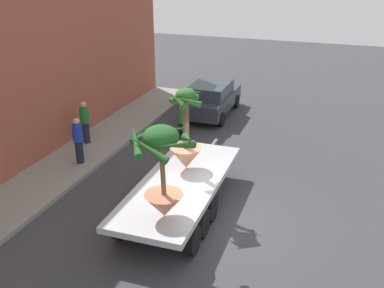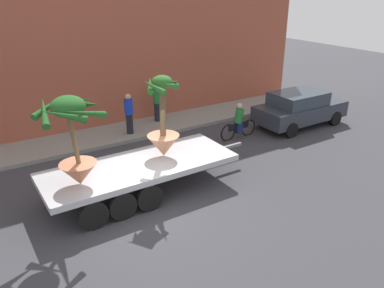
{
  "view_description": "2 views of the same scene",
  "coord_description": "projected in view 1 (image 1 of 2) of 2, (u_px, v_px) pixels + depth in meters",
  "views": [
    {
      "loc": [
        -10.49,
        -3.09,
        7.13
      ],
      "look_at": [
        1.4,
        1.19,
        1.72
      ],
      "focal_mm": 41.66,
      "sensor_mm": 36.0,
      "label": 1
    },
    {
      "loc": [
        -3.83,
        -8.49,
        6.03
      ],
      "look_at": [
        2.14,
        1.13,
        1.23
      ],
      "focal_mm": 35.82,
      "sensor_mm": 36.0,
      "label": 2
    }
  ],
  "objects": [
    {
      "name": "flatbed_trailer",
      "position": [
        177.0,
        192.0,
        12.93
      ],
      "size": [
        6.87,
        2.34,
        0.98
      ],
      "color": "#B7BABF",
      "rests_on": "ground"
    },
    {
      "name": "cyclist",
      "position": [
        182.0,
        123.0,
        18.47
      ],
      "size": [
        1.84,
        0.35,
        1.54
      ],
      "color": "black",
      "rests_on": "ground"
    },
    {
      "name": "sidewalk",
      "position": [
        38.0,
        186.0,
        14.7
      ],
      "size": [
        24.0,
        2.2,
        0.15
      ],
      "primitive_type": "cube",
      "color": "gray",
      "rests_on": "ground"
    },
    {
      "name": "potted_palm_middle",
      "position": [
        163.0,
        171.0,
        10.81
      ],
      "size": [
        1.76,
        1.84,
        2.48
      ],
      "color": "#C17251",
      "rests_on": "flatbed_trailer"
    },
    {
      "name": "parked_car",
      "position": [
        211.0,
        98.0,
        21.13
      ],
      "size": [
        4.3,
        1.95,
        1.58
      ],
      "color": "#2D333D",
      "rests_on": "ground"
    },
    {
      "name": "ground_plane",
      "position": [
        214.0,
        222.0,
        12.84
      ],
      "size": [
        60.0,
        60.0,
        0.0
      ],
      "primitive_type": "plane",
      "color": "#38383D"
    },
    {
      "name": "potted_palm_rear",
      "position": [
        186.0,
        140.0,
        13.53
      ],
      "size": [
        1.16,
        1.11,
        2.56
      ],
      "color": "tan",
      "rests_on": "flatbed_trailer"
    },
    {
      "name": "pedestrian_near_gate",
      "position": [
        78.0,
        140.0,
        15.83
      ],
      "size": [
        0.36,
        0.36,
        1.71
      ],
      "color": "black",
      "rests_on": "sidewalk"
    },
    {
      "name": "pedestrian_far_left",
      "position": [
        85.0,
        122.0,
        17.55
      ],
      "size": [
        0.36,
        0.36,
        1.71
      ],
      "color": "black",
      "rests_on": "sidewalk"
    }
  ]
}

